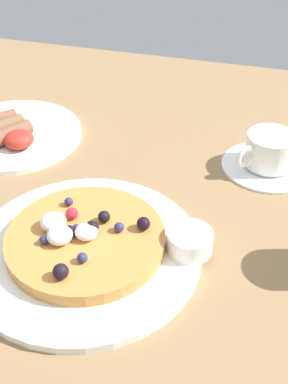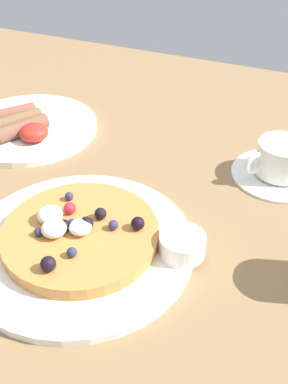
% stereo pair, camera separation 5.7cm
% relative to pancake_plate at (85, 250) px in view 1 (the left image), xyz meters
% --- Properties ---
extents(ground_plane, '(1.80, 1.24, 0.03)m').
position_rel_pancake_plate_xyz_m(ground_plane, '(0.02, 0.05, -0.02)').
color(ground_plane, olive).
extents(pancake_plate, '(0.29, 0.29, 0.01)m').
position_rel_pancake_plate_xyz_m(pancake_plate, '(0.00, 0.00, 0.00)').
color(pancake_plate, white).
rests_on(pancake_plate, ground_plane).
extents(pancake_with_berries, '(0.20, 0.20, 0.04)m').
position_rel_pancake_plate_xyz_m(pancake_with_berries, '(-0.00, 0.00, 0.02)').
color(pancake_with_berries, '#CD8640').
rests_on(pancake_with_berries, pancake_plate).
extents(syrup_ramekin, '(0.06, 0.06, 0.03)m').
position_rel_pancake_plate_xyz_m(syrup_ramekin, '(0.13, 0.03, 0.02)').
color(syrup_ramekin, white).
rests_on(syrup_ramekin, pancake_plate).
extents(breakfast_plate, '(0.25, 0.25, 0.01)m').
position_rel_pancake_plate_xyz_m(breakfast_plate, '(-0.23, 0.23, 0.00)').
color(breakfast_plate, white).
rests_on(breakfast_plate, ground_plane).
extents(fried_breakfast, '(0.15, 0.12, 0.03)m').
position_rel_pancake_plate_xyz_m(fried_breakfast, '(-0.24, 0.21, 0.02)').
color(fried_breakfast, brown).
rests_on(fried_breakfast, breakfast_plate).
extents(coffee_saucer, '(0.15, 0.15, 0.01)m').
position_rel_pancake_plate_xyz_m(coffee_saucer, '(0.20, 0.26, -0.00)').
color(coffee_saucer, white).
rests_on(coffee_saucer, ground_plane).
extents(coffee_cup, '(0.09, 0.09, 0.05)m').
position_rel_pancake_plate_xyz_m(coffee_cup, '(0.20, 0.26, 0.03)').
color(coffee_cup, white).
rests_on(coffee_cup, coffee_saucer).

